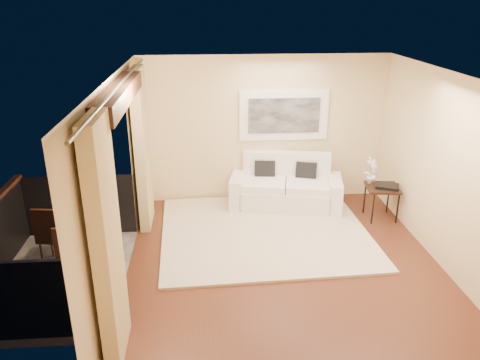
{
  "coord_description": "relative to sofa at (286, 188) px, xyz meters",
  "views": [
    {
      "loc": [
        -1.11,
        -5.76,
        3.64
      ],
      "look_at": [
        -0.58,
        0.78,
        1.05
      ],
      "focal_mm": 35.0,
      "sensor_mm": 36.0,
      "label": 1
    }
  ],
  "objects": [
    {
      "name": "floor",
      "position": [
        -0.37,
        -2.09,
        -0.34
      ],
      "size": [
        5.0,
        5.0,
        0.0
      ],
      "primitive_type": "plane",
      "color": "#562A19",
      "rests_on": "ground"
    },
    {
      "name": "room_shell",
      "position": [
        -2.5,
        -2.09,
        2.18
      ],
      "size": [
        5.0,
        6.4,
        5.0
      ],
      "color": "white",
      "rests_on": "ground"
    },
    {
      "name": "balcony",
      "position": [
        -3.67,
        -2.09,
        -0.16
      ],
      "size": [
        1.81,
        2.6,
        1.17
      ],
      "color": "#605B56",
      "rests_on": "ground"
    },
    {
      "name": "curtains",
      "position": [
        -2.48,
        -2.09,
        1.0
      ],
      "size": [
        0.16,
        4.8,
        2.64
      ],
      "color": "tan",
      "rests_on": "ground"
    },
    {
      "name": "artwork",
      "position": [
        -0.01,
        0.37,
        1.28
      ],
      "size": [
        1.62,
        0.07,
        0.92
      ],
      "color": "white",
      "rests_on": "room_shell"
    },
    {
      "name": "rug",
      "position": [
        -0.52,
        -1.06,
        -0.32
      ],
      "size": [
        3.45,
        3.03,
        0.04
      ],
      "primitive_type": "cube",
      "rotation": [
        0.0,
        0.0,
        0.04
      ],
      "color": "beige",
      "rests_on": "floor"
    },
    {
      "name": "sofa",
      "position": [
        0.0,
        0.0,
        0.0
      ],
      "size": [
        2.11,
        1.22,
        0.96
      ],
      "rotation": [
        0.0,
        0.0,
        -0.19
      ],
      "color": "white",
      "rests_on": "floor"
    },
    {
      "name": "side_table",
      "position": [
        1.56,
        -0.66,
        0.19
      ],
      "size": [
        0.61,
        0.61,
        0.59
      ],
      "rotation": [
        0.0,
        0.0,
        -0.13
      ],
      "color": "black",
      "rests_on": "floor"
    },
    {
      "name": "tray",
      "position": [
        1.62,
        -0.71,
        0.28
      ],
      "size": [
        0.46,
        0.41,
        0.05
      ],
      "primitive_type": "cube",
      "rotation": [
        0.0,
        0.0,
        -0.42
      ],
      "color": "black",
      "rests_on": "side_table"
    },
    {
      "name": "orchid",
      "position": [
        1.39,
        -0.52,
        0.5
      ],
      "size": [
        0.31,
        0.3,
        0.49
      ],
      "primitive_type": "imported",
      "rotation": [
        0.0,
        0.0,
        0.67
      ],
      "color": "white",
      "rests_on": "side_table"
    },
    {
      "name": "bistro_table",
      "position": [
        -3.15,
        -1.75,
        0.37
      ],
      "size": [
        0.83,
        0.83,
        0.79
      ],
      "rotation": [
        0.0,
        0.0,
        0.27
      ],
      "color": "black",
      "rests_on": "balcony"
    },
    {
      "name": "balcony_chair_far",
      "position": [
        -3.65,
        -1.82,
        0.21
      ],
      "size": [
        0.45,
        0.46,
        0.94
      ],
      "rotation": [
        0.0,
        0.0,
        3.02
      ],
      "color": "black",
      "rests_on": "balcony"
    },
    {
      "name": "balcony_chair_near",
      "position": [
        -3.27,
        -2.37,
        0.16
      ],
      "size": [
        0.46,
        0.46,
        0.86
      ],
      "rotation": [
        0.0,
        0.0,
        0.26
      ],
      "color": "black",
      "rests_on": "balcony"
    },
    {
      "name": "ice_bucket",
      "position": [
        -3.28,
        -1.69,
        0.56
      ],
      "size": [
        0.18,
        0.18,
        0.2
      ],
      "primitive_type": "cylinder",
      "color": "silver",
      "rests_on": "bistro_table"
    },
    {
      "name": "candle",
      "position": [
        -3.09,
        -1.56,
        0.49
      ],
      "size": [
        0.06,
        0.06,
        0.07
      ],
      "primitive_type": "cylinder",
      "color": "#FB2D16",
      "rests_on": "bistro_table"
    },
    {
      "name": "vase",
      "position": [
        -3.19,
        -1.92,
        0.55
      ],
      "size": [
        0.04,
        0.04,
        0.18
      ],
      "primitive_type": "cylinder",
      "color": "silver",
      "rests_on": "bistro_table"
    },
    {
      "name": "glass_a",
      "position": [
        -3.07,
        -1.85,
        0.52
      ],
      "size": [
        0.06,
        0.06,
        0.12
      ],
      "primitive_type": "cylinder",
      "color": "white",
      "rests_on": "bistro_table"
    },
    {
      "name": "glass_b",
      "position": [
        -2.99,
        -1.75,
        0.52
      ],
      "size": [
        0.06,
        0.06,
        0.12
      ],
      "primitive_type": "cylinder",
      "color": "silver",
      "rests_on": "bistro_table"
    }
  ]
}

